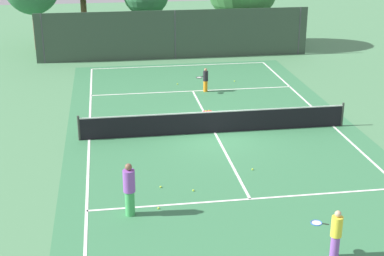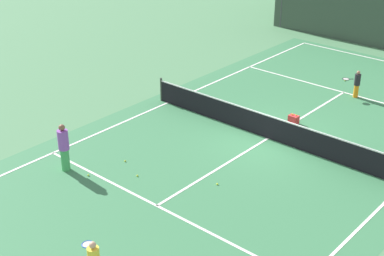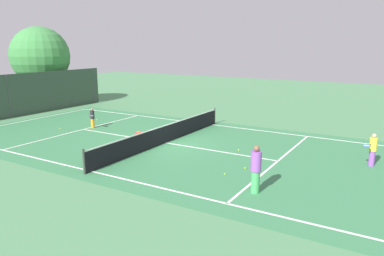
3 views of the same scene
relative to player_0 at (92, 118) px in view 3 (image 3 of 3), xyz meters
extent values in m
plane|color=#4C8456|center=(-0.66, -6.22, -0.68)|extent=(80.00, 80.00, 0.00)
cube|color=#387A4C|center=(-0.66, -6.22, -0.68)|extent=(13.00, 25.00, 0.00)
cube|color=white|center=(-6.16, -6.22, -0.67)|extent=(0.10, 24.00, 0.01)
cube|color=white|center=(4.84, -6.22, -0.67)|extent=(0.10, 24.00, 0.01)
cube|color=white|center=(-0.66, 5.78, -0.67)|extent=(11.00, 0.10, 0.01)
cube|color=white|center=(-0.66, -12.62, -0.67)|extent=(11.00, 0.10, 0.01)
cube|color=white|center=(-0.66, 0.18, -0.67)|extent=(11.00, 0.10, 0.01)
cube|color=white|center=(-0.66, -6.22, -0.67)|extent=(0.10, 12.80, 0.01)
cylinder|color=#333833|center=(-6.56, -6.22, -0.13)|extent=(0.10, 0.10, 1.10)
cylinder|color=#333833|center=(5.24, -6.22, -0.13)|extent=(0.10, 0.10, 1.10)
cube|color=black|center=(-0.66, -6.22, -0.20)|extent=(11.80, 0.03, 0.95)
cube|color=white|center=(-0.66, -6.22, 0.30)|extent=(11.80, 0.04, 0.05)
cube|color=#384C3D|center=(-0.66, 7.78, 0.92)|extent=(18.00, 0.06, 3.20)
cylinder|color=#3F4447|center=(-0.66, 7.78, 0.92)|extent=(0.12, 0.12, 3.20)
cylinder|color=#3F4447|center=(7.84, 7.78, 0.92)|extent=(0.12, 0.12, 3.20)
cylinder|color=brown|center=(4.49, 10.60, 0.55)|extent=(0.42, 0.42, 2.46)
sphere|color=#3D8442|center=(4.49, 10.60, 3.67)|extent=(5.05, 5.05, 5.05)
cylinder|color=orange|center=(0.02, 0.02, -0.37)|extent=(0.22, 0.22, 0.61)
cylinder|color=#232328|center=(0.02, 0.02, 0.19)|extent=(0.28, 0.28, 0.53)
sphere|color=#A37556|center=(0.02, 0.02, 0.54)|extent=(0.16, 0.16, 0.16)
cylinder|color=black|center=(-0.20, -0.17, 0.22)|extent=(0.17, 0.15, 0.03)
torus|color=black|center=(-0.39, -0.33, 0.22)|extent=(0.46, 0.46, 0.03)
cylinder|color=silver|center=(-0.39, -0.33, 0.22)|extent=(0.39, 0.39, 0.00)
cylinder|color=#3FA559|center=(-4.75, -13.08, -0.26)|extent=(0.31, 0.31, 0.84)
cylinder|color=purple|center=(-4.75, -13.08, 0.53)|extent=(0.39, 0.39, 0.74)
sphere|color=brown|center=(-4.75, -13.08, 1.01)|extent=(0.23, 0.23, 0.23)
cylinder|color=purple|center=(0.83, -16.42, -0.33)|extent=(0.25, 0.25, 0.69)
cylinder|color=yellow|center=(0.83, -16.42, 0.32)|extent=(0.32, 0.32, 0.61)
sphere|color=tan|center=(0.83, -16.42, 0.72)|extent=(0.19, 0.19, 0.19)
cylinder|color=black|center=(0.55, -16.29, 0.35)|extent=(0.19, 0.11, 0.03)
torus|color=blue|center=(0.32, -16.19, 0.35)|extent=(0.44, 0.44, 0.03)
cylinder|color=silver|center=(0.32, -16.19, 0.35)|extent=(0.36, 0.36, 0.00)
cube|color=red|center=(-0.65, -4.35, -0.50)|extent=(0.41, 0.29, 0.36)
sphere|color=#CCE533|center=(-0.73, -4.35, -0.28)|extent=(0.07, 0.07, 0.07)
sphere|color=#CCE533|center=(-0.57, -4.31, -0.28)|extent=(0.07, 0.07, 0.07)
sphere|color=#CCE533|center=(-1.32, 1.58, -0.64)|extent=(0.07, 0.07, 0.07)
sphere|color=#CCE533|center=(-3.58, -11.28, -0.64)|extent=(0.07, 0.07, 0.07)
sphere|color=#CCE533|center=(-2.48, -11.73, -0.64)|extent=(0.07, 0.07, 0.07)
sphere|color=#CCE533|center=(0.02, -10.32, -0.64)|extent=(0.07, 0.07, 0.07)
sphere|color=#CCE533|center=(-3.81, -12.84, -0.64)|extent=(0.07, 0.07, 0.07)
sphere|color=#CCE533|center=(2.01, 1.67, -0.64)|extent=(0.07, 0.07, 0.07)
camera|label=1|loc=(-5.28, -29.71, 8.52)|focal=54.14mm
camera|label=2|loc=(10.28, -23.49, 9.59)|focal=53.03mm
camera|label=3|loc=(-16.80, -17.58, 4.63)|focal=34.44mm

